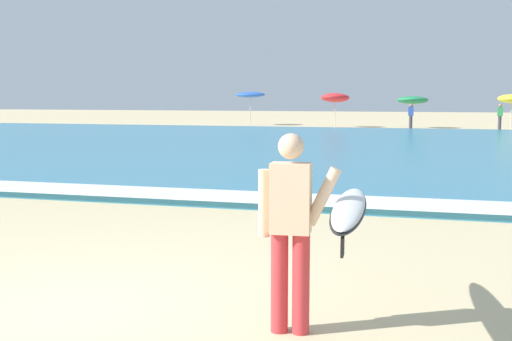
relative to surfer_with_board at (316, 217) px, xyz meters
The scene contains 10 objects.
ground_plane 2.55m from the surfer_with_board, behind, with size 160.00×160.00×0.00m, color beige.
sea 19.73m from the surfer_with_board, 96.79° to the left, with size 120.00×28.00×0.14m, color teal.
surf_foam 6.65m from the surfer_with_board, 110.70° to the left, with size 120.00×1.35×0.01m, color white.
surfer_with_board is the anchor object (origin of this frame).
beach_umbrella_0 39.78m from the surfer_with_board, 106.85° to the left, with size 2.10×2.11×2.39m.
beach_umbrella_1 36.69m from the surfer_with_board, 98.18° to the left, with size 1.87×1.91×2.31m.
beach_umbrella_2 36.51m from the surfer_with_board, 90.43° to the left, with size 1.97×2.00×2.10m.
beach_umbrella_3 37.73m from the surfer_with_board, 81.26° to the left, with size 1.70×1.71×2.18m.
beachgoer_near_row_mid 36.31m from the surfer_with_board, 82.17° to the left, with size 0.32×0.20×1.58m.
beachgoer_near_row_right 35.37m from the surfer_with_board, 90.53° to the left, with size 0.32×0.20×1.58m.
Camera 1 is at (3.24, -5.26, 2.04)m, focal length 44.22 mm.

